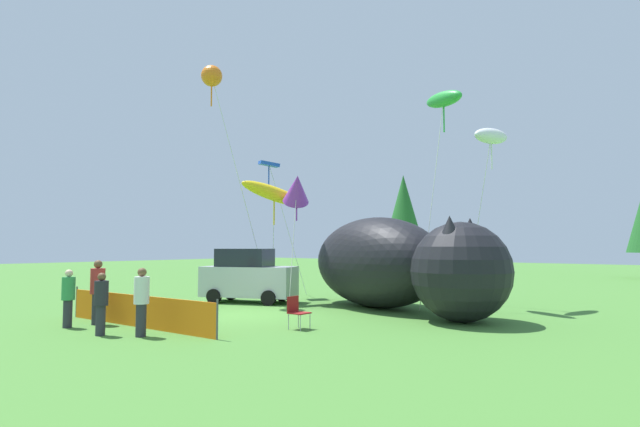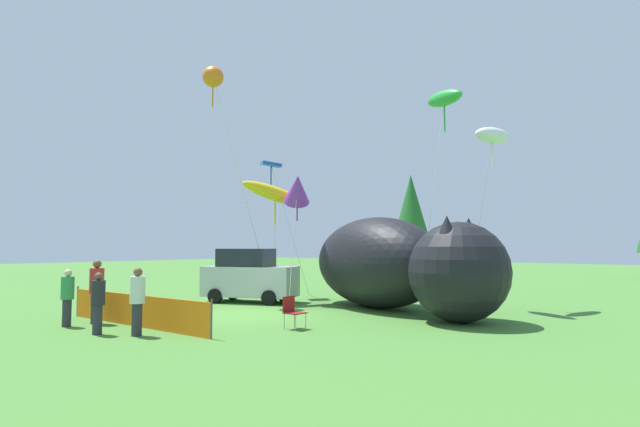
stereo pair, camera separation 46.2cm
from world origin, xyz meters
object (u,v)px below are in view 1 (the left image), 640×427
at_px(spectator_in_red_shirt, 101,301).
at_px(spectator_in_blue_shirt, 141,299).
at_px(spectator_in_black_shirt, 97,289).
at_px(kite_white_ghost, 491,137).
at_px(kite_purple_delta, 297,189).
at_px(kite_yellow_hero, 274,194).
at_px(spectator_in_green_shirt, 68,296).
at_px(parked_car, 248,276).
at_px(kite_green_fish, 444,100).
at_px(kite_orange_flower, 212,77).
at_px(inflatable_cat, 394,267).
at_px(folding_chair, 297,310).
at_px(kite_blue_box, 269,166).

relative_size(spectator_in_red_shirt, spectator_in_blue_shirt, 0.92).
height_order(spectator_in_black_shirt, kite_white_ghost, kite_white_ghost).
distance_m(kite_purple_delta, kite_yellow_hero, 1.18).
relative_size(spectator_in_green_shirt, kite_purple_delta, 0.30).
height_order(parked_car, kite_green_fish, kite_green_fish).
height_order(kite_white_ghost, kite_orange_flower, kite_orange_flower).
distance_m(inflatable_cat, kite_orange_flower, 10.94).
bearing_deg(spectator_in_black_shirt, kite_white_ghost, 56.21).
bearing_deg(inflatable_cat, spectator_in_black_shirt, -101.50).
xyz_separation_m(spectator_in_green_shirt, kite_orange_flower, (-1.78, 6.46, 8.54)).
bearing_deg(folding_chair, parked_car, 146.72).
bearing_deg(spectator_in_red_shirt, parked_car, 109.09).
bearing_deg(spectator_in_green_shirt, spectator_in_blue_shirt, 10.49).
xyz_separation_m(parked_car, kite_orange_flower, (-1.07, -1.18, 8.37)).
xyz_separation_m(inflatable_cat, spectator_in_black_shirt, (-5.23, -8.39, -0.54)).
bearing_deg(parked_car, spectator_in_red_shirt, -94.46).
xyz_separation_m(inflatable_cat, spectator_in_green_shirt, (-5.33, -9.19, -0.68)).
bearing_deg(spectator_in_blue_shirt, kite_green_fish, 71.69).
xyz_separation_m(parked_car, spectator_in_black_shirt, (0.81, -6.83, -0.03)).
distance_m(kite_yellow_hero, kite_blue_box, 3.12).
bearing_deg(folding_chair, spectator_in_green_shirt, -144.49).
bearing_deg(kite_green_fish, spectator_in_black_shirt, -121.41).
relative_size(spectator_in_black_shirt, kite_blue_box, 0.30).
bearing_deg(kite_green_fish, folding_chair, -99.43).
relative_size(folding_chair, kite_yellow_hero, 0.17).
height_order(folding_chair, kite_yellow_hero, kite_yellow_hero).
relative_size(kite_orange_flower, kite_blue_box, 1.55).
height_order(kite_white_ghost, kite_yellow_hero, kite_white_ghost).
xyz_separation_m(inflatable_cat, spectator_in_blue_shirt, (-2.41, -8.65, -0.62)).
bearing_deg(spectator_in_black_shirt, kite_purple_delta, 80.54).
height_order(inflatable_cat, spectator_in_red_shirt, inflatable_cat).
bearing_deg(spectator_in_black_shirt, kite_yellow_hero, 89.29).
distance_m(spectator_in_black_shirt, kite_yellow_hero, 8.18).
xyz_separation_m(spectator_in_black_shirt, kite_orange_flower, (-1.88, 5.65, 8.40)).
bearing_deg(kite_green_fish, spectator_in_green_shirt, -119.92).
bearing_deg(kite_white_ghost, spectator_in_blue_shirt, -112.60).
distance_m(spectator_in_green_shirt, kite_blue_box, 11.39).
distance_m(spectator_in_blue_shirt, kite_green_fish, 13.25).
xyz_separation_m(spectator_in_green_shirt, spectator_in_black_shirt, (0.10, 0.81, 0.14)).
bearing_deg(folding_chair, kite_orange_flower, 158.85).
height_order(spectator_in_green_shirt, spectator_in_red_shirt, spectator_in_green_shirt).
bearing_deg(kite_white_ghost, folding_chair, -107.19).
relative_size(spectator_in_green_shirt, spectator_in_red_shirt, 1.02).
bearing_deg(kite_yellow_hero, kite_blue_box, 139.17).
distance_m(spectator_in_green_shirt, kite_purple_delta, 9.23).
bearing_deg(spectator_in_blue_shirt, folding_chair, 55.83).
bearing_deg(parked_car, kite_purple_delta, -5.08).
bearing_deg(spectator_in_blue_shirt, inflatable_cat, 74.44).
distance_m(kite_white_ghost, kite_blue_box, 9.99).
xyz_separation_m(spectator_in_blue_shirt, kite_blue_box, (-4.76, 9.44, 5.12)).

